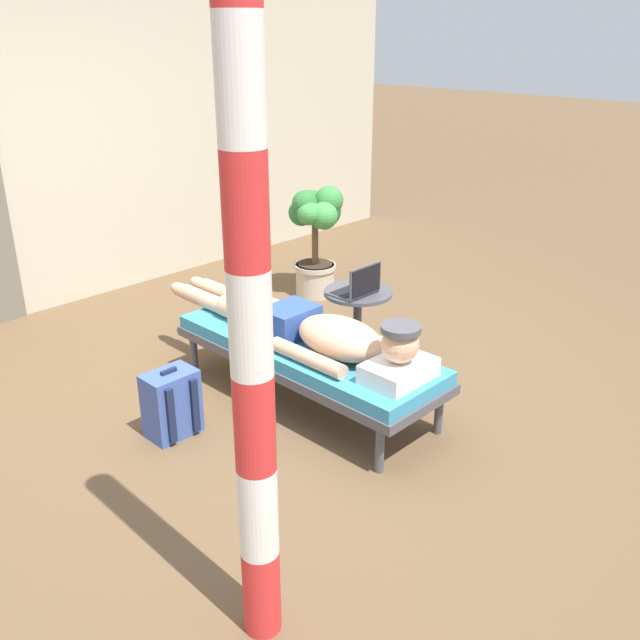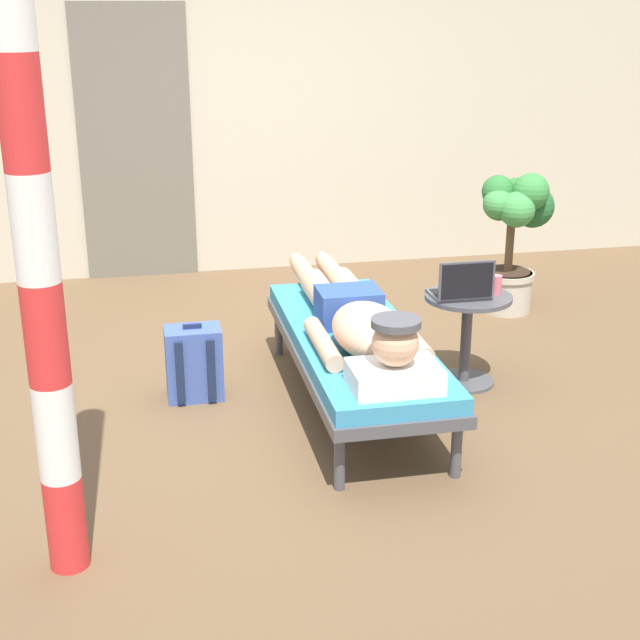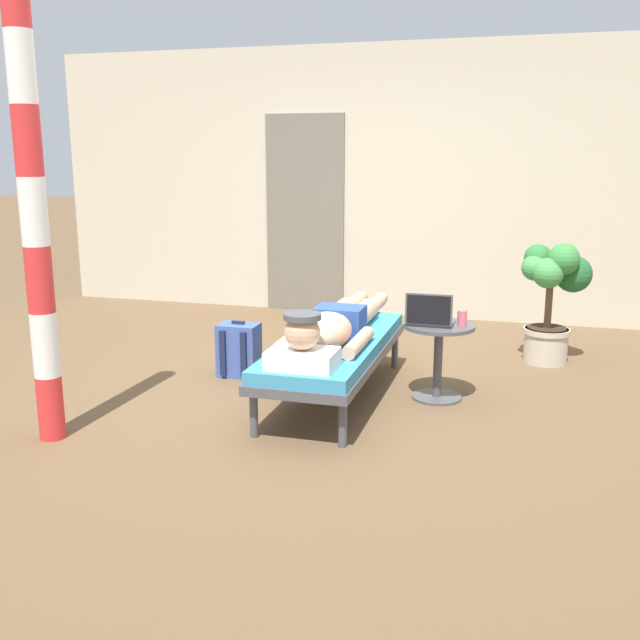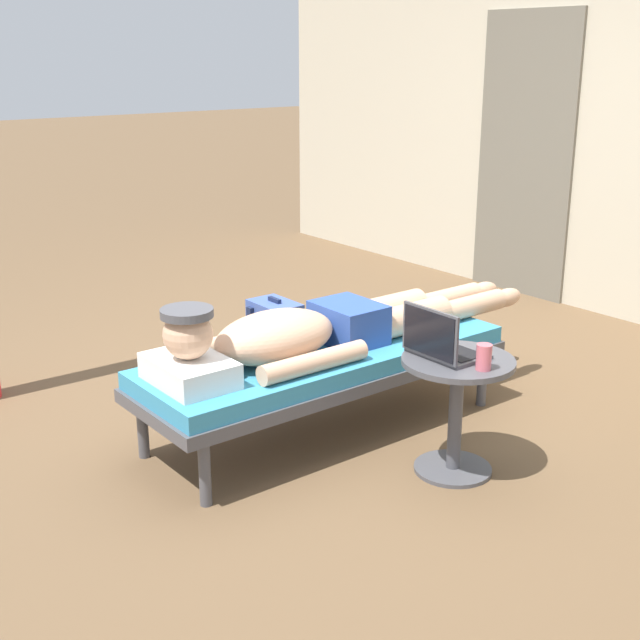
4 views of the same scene
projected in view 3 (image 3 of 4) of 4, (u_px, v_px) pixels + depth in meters
ground_plane at (314, 387)px, 5.26m from camera, size 40.00×40.00×0.00m
house_wall_back at (406, 183)px, 7.36m from camera, size 7.60×0.20×2.70m
house_door_panel at (305, 214)px, 7.61m from camera, size 0.84×0.03×2.04m
lounge_chair at (334, 349)px, 4.96m from camera, size 0.64×1.85×0.42m
person_reclining at (332, 326)px, 4.87m from camera, size 0.53×2.17×0.33m
side_table at (438, 348)px, 4.94m from camera, size 0.48×0.48×0.52m
laptop at (430, 317)px, 4.86m from camera, size 0.31×0.24×0.23m
drink_glass at (462, 318)px, 4.84m from camera, size 0.06×0.06×0.11m
backpack at (239, 350)px, 5.49m from camera, size 0.30×0.26×0.42m
potted_plant at (554, 289)px, 5.76m from camera, size 0.54×0.52×0.97m
porch_post at (34, 212)px, 4.03m from camera, size 0.15×0.15×2.66m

